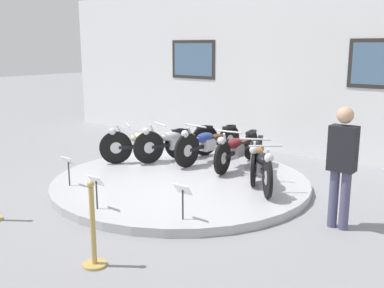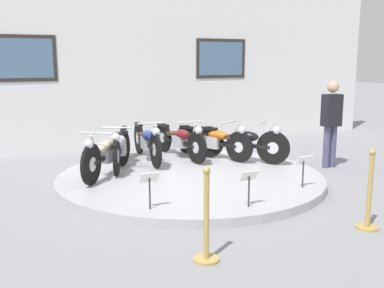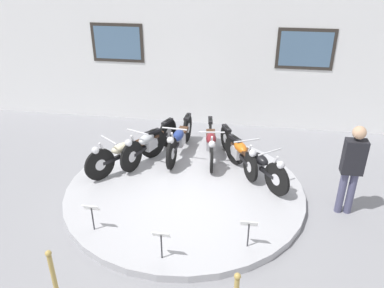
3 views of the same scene
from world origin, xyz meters
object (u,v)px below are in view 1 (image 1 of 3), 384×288
info_placard_front_left (68,165)px  info_placard_front_right (183,194)px  motorcycle_silver (176,141)px  motorcycle_cream (147,143)px  stanchion_post_right_of_entry (93,238)px  visitor_standing (342,161)px  info_placard_front_centre (96,185)px  motorcycle_blue (208,142)px  motorcycle_maroon (237,148)px  motorcycle_orange (257,156)px  motorcycle_black (261,164)px

info_placard_front_left → info_placard_front_right: bearing=0.0°
motorcycle_silver → info_placard_front_left: 2.54m
motorcycle_cream → stanchion_post_right_of_entry: bearing=-54.7°
motorcycle_cream → visitor_standing: (4.28, -0.67, 0.43)m
info_placard_front_left → info_placard_front_centre: same height
info_placard_front_centre → stanchion_post_right_of_entry: bearing=-41.8°
motorcycle_blue → motorcycle_maroon: motorcycle_blue is taller
motorcycle_orange → motorcycle_black: (0.37, -0.50, 0.02)m
motorcycle_orange → info_placard_front_left: 3.36m
motorcycle_blue → stanchion_post_right_of_entry: size_ratio=1.98×
info_placard_front_right → stanchion_post_right_of_entry: stanchion_post_right_of_entry is taller
info_placard_front_centre → motorcycle_orange: bearing=71.9°
motorcycle_cream → info_placard_front_centre: (1.34, -2.48, -0.03)m
info_placard_front_right → visitor_standing: bearing=38.6°
motorcycle_blue → stanchion_post_right_of_entry: 4.53m
motorcycle_orange → info_placard_front_right: size_ratio=3.50×
stanchion_post_right_of_entry → motorcycle_orange: bearing=92.3°
motorcycle_blue → motorcycle_orange: 1.35m
motorcycle_blue → motorcycle_orange: bearing=-12.4°
motorcycle_maroon → motorcycle_black: 1.26m
motorcycle_blue → info_placard_front_left: 2.95m
motorcycle_maroon → info_placard_front_left: 3.24m
motorcycle_cream → info_placard_front_left: (0.08, -2.02, -0.03)m
motorcycle_maroon → info_placard_front_centre: size_ratio=3.84×
stanchion_post_right_of_entry → motorcycle_blue: bearing=109.1°
info_placard_front_left → visitor_standing: bearing=17.8°
motorcycle_maroon → info_placard_front_left: bearing=-119.8°
info_placard_front_left → visitor_standing: size_ratio=0.30×
motorcycle_blue → info_placard_front_left: motorcycle_blue is taller
motorcycle_cream → motorcycle_black: motorcycle_cream is taller
info_placard_front_left → info_placard_front_right: size_ratio=1.00×
motorcycle_blue → stanchion_post_right_of_entry: stanchion_post_right_of_entry is taller
motorcycle_orange → stanchion_post_right_of_entry: (0.16, -3.99, -0.16)m
motorcycle_maroon → motorcycle_orange: 0.68m
info_placard_front_centre → stanchion_post_right_of_entry: 1.53m
motorcycle_silver → motorcycle_black: motorcycle_silver is taller
visitor_standing → motorcycle_silver: bearing=163.3°
motorcycle_cream → motorcycle_blue: 1.26m
motorcycle_blue → info_placard_front_centre: bearing=-83.9°
motorcycle_silver → visitor_standing: (3.91, -1.18, 0.43)m
motorcycle_black → info_placard_front_right: (-0.08, -2.02, -0.02)m
motorcycle_maroon → info_placard_front_right: 2.95m
motorcycle_maroon → motorcycle_black: size_ratio=1.24×
motorcycle_silver → motorcycle_maroon: 1.35m
motorcycle_cream → motorcycle_maroon: motorcycle_cream is taller
motorcycle_black → info_placard_front_right: 2.02m
motorcycle_maroon → motorcycle_blue: bearing=179.8°
motorcycle_silver → info_placard_front_left: (-0.29, -2.52, -0.03)m
motorcycle_silver → visitor_standing: size_ratio=1.12×
stanchion_post_right_of_entry → motorcycle_cream: bearing=125.3°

